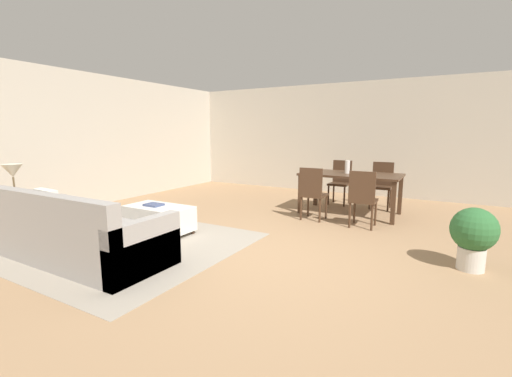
{
  "coord_description": "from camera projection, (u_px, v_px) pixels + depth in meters",
  "views": [
    {
      "loc": [
        2.01,
        -3.56,
        1.52
      ],
      "look_at": [
        -0.58,
        0.99,
        0.65
      ],
      "focal_mm": 24.13,
      "sensor_mm": 36.0,
      "label": 1
    }
  ],
  "objects": [
    {
      "name": "table_lamp",
      "position": [
        13.0,
        172.0,
        4.74
      ],
      "size": [
        0.26,
        0.26,
        0.52
      ],
      "color": "brown",
      "rests_on": "side_table"
    },
    {
      "name": "wall_left",
      "position": [
        69.0,
        141.0,
        6.69
      ],
      "size": [
        0.12,
        11.0,
        2.7
      ],
      "primitive_type": "cube",
      "color": "#BCB2A0",
      "rests_on": "ground_plane"
    },
    {
      "name": "dining_chair_far_left",
      "position": [
        341.0,
        179.0,
        7.3
      ],
      "size": [
        0.41,
        0.41,
        0.92
      ],
      "color": "#422B1C",
      "rests_on": "ground_plane"
    },
    {
      "name": "area_rug",
      "position": [
        126.0,
        244.0,
        4.7
      ],
      "size": [
        3.0,
        2.8,
        0.01
      ],
      "primitive_type": "cube",
      "color": "gray",
      "rests_on": "ground_plane"
    },
    {
      "name": "vase_centerpiece",
      "position": [
        347.0,
        167.0,
        6.33
      ],
      "size": [
        0.09,
        0.09,
        0.24
      ],
      "primitive_type": "cylinder",
      "color": "silver",
      "rests_on": "dining_table"
    },
    {
      "name": "side_table",
      "position": [
        17.0,
        210.0,
        4.83
      ],
      "size": [
        0.4,
        0.4,
        0.56
      ],
      "color": "olive",
      "rests_on": "ground_plane"
    },
    {
      "name": "dining_chair_near_right",
      "position": [
        363.0,
        196.0,
        5.42
      ],
      "size": [
        0.41,
        0.41,
        0.92
      ],
      "color": "#422B1C",
      "rests_on": "ground_plane"
    },
    {
      "name": "couch",
      "position": [
        77.0,
        236.0,
        4.1
      ],
      "size": [
        2.29,
        0.95,
        0.86
      ],
      "color": "gray",
      "rests_on": "ground_plane"
    },
    {
      "name": "dining_chair_far_right",
      "position": [
        382.0,
        182.0,
        6.88
      ],
      "size": [
        0.41,
        0.41,
        0.92
      ],
      "color": "#422B1C",
      "rests_on": "ground_plane"
    },
    {
      "name": "ground_plane",
      "position": [
        257.0,
        255.0,
        4.28
      ],
      "size": [
        10.8,
        10.8,
        0.0
      ],
      "primitive_type": "plane",
      "color": "#9E7A56"
    },
    {
      "name": "book_on_ottoman",
      "position": [
        154.0,
        205.0,
        5.16
      ],
      "size": [
        0.26,
        0.2,
        0.03
      ],
      "primitive_type": "cube",
      "rotation": [
        0.0,
        0.0,
        0.01
      ],
      "color": "#3F4C72",
      "rests_on": "ottoman_table"
    },
    {
      "name": "potted_plant",
      "position": [
        474.0,
        234.0,
        3.77
      ],
      "size": [
        0.48,
        0.48,
        0.7
      ],
      "color": "beige",
      "rests_on": "ground_plane"
    },
    {
      "name": "dining_table",
      "position": [
        351.0,
        178.0,
        6.35
      ],
      "size": [
        1.76,
        0.96,
        0.76
      ],
      "color": "#422B1C",
      "rests_on": "ground_plane"
    },
    {
      "name": "dining_chair_near_left",
      "position": [
        312.0,
        191.0,
        5.9
      ],
      "size": [
        0.4,
        0.4,
        0.92
      ],
      "color": "#422B1C",
      "rests_on": "ground_plane"
    },
    {
      "name": "wall_back",
      "position": [
        358.0,
        139.0,
        8.34
      ],
      "size": [
        9.0,
        0.12,
        2.7
      ],
      "primitive_type": "cube",
      "color": "#BCB2A0",
      "rests_on": "ground_plane"
    },
    {
      "name": "ottoman_table",
      "position": [
        159.0,
        218.0,
        5.18
      ],
      "size": [
        1.02,
        0.55,
        0.42
      ],
      "color": "silver",
      "rests_on": "ground_plane"
    }
  ]
}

